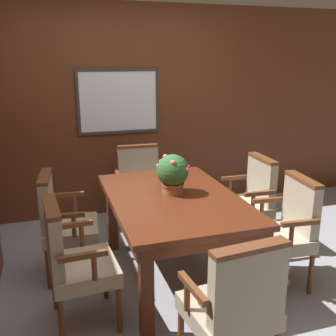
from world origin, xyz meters
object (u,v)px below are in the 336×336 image
Objects in this scene: dining_table at (173,207)px; chair_right_far at (250,198)px; chair_left_far at (62,220)px; chair_head_far at (140,183)px; chair_left_near at (73,258)px; chair_right_near at (286,226)px; potted_plant at (173,173)px; chair_head_near at (235,303)px.

dining_table is 0.98m from chair_right_far.
chair_left_far is 1.00× the size of chair_head_far.
chair_left_near is 1.72m from chair_head_far.
dining_table is 1.69× the size of chair_left_near.
chair_right_near is at bearing -105.90° from chair_left_far.
dining_table is 1.69× the size of chair_right_near.
chair_left_near is at bearing -84.26° from chair_right_near.
chair_left_far reaches higher than dining_table.
dining_table is 0.95m from chair_right_near.
chair_head_far is at bearing 90.78° from dining_table.
dining_table is at bearing -87.59° from chair_head_far.
chair_head_far is (-0.02, 1.13, -0.14)m from dining_table.
chair_right_near reaches higher than dining_table.
chair_left_near reaches higher than dining_table.
chair_left_near and chair_right_far have the same top height.
chair_left_near is 1.00× the size of chair_head_far.
chair_right_far is at bearing -84.47° from chair_left_far.
chair_right_near is 2.76× the size of potted_plant.
chair_right_far is 1.21m from chair_head_far.
chair_head_near is 1.21m from chair_right_near.
chair_right_far reaches higher than dining_table.
dining_table is 0.29m from potted_plant.
chair_right_far is 0.69m from chair_right_near.
chair_right_near is (0.87, -0.35, -0.14)m from dining_table.
dining_table is at bearing -69.91° from chair_left_near.
chair_right_far is at bearing -38.72° from chair_head_far.
potted_plant is (0.91, -0.26, 0.41)m from chair_left_far.
chair_left_far is at bearing -0.82° from chair_left_near.
chair_head_far is 1.13m from potted_plant.
chair_head_near is 1.31m from potted_plant.
chair_left_far is at bearing -106.34° from chair_right_near.
chair_left_near is 1.00× the size of chair_right_far.
dining_table is 1.69× the size of chair_left_far.
chair_right_far is 1.00× the size of chair_head_far.
chair_left_near is 1.06m from potted_plant.
dining_table is at bearing -68.11° from chair_right_far.
potted_plant is (0.02, 0.07, 0.28)m from dining_table.
chair_left_near is at bearing -48.84° from chair_head_near.
chair_right_near is (-0.04, -0.69, 0.00)m from chair_right_far.
chair_head_far is (0.84, 1.50, 0.00)m from chair_left_near.
chair_left_far is 1.18m from chair_head_far.
chair_left_near and chair_left_far have the same top height.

